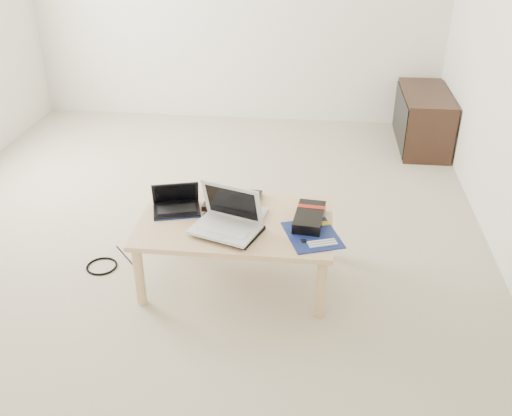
# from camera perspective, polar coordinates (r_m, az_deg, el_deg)

# --- Properties ---
(ground) EXTENTS (4.00, 4.00, 0.00)m
(ground) POSITION_cam_1_polar(r_m,az_deg,el_deg) (4.19, -5.78, -0.25)
(ground) COLOR beige
(ground) RESTS_ON ground
(coffee_table) EXTENTS (1.10, 0.70, 0.40)m
(coffee_table) POSITION_cam_1_polar(r_m,az_deg,el_deg) (3.28, -2.00, -1.96)
(coffee_table) COLOR #D8B082
(coffee_table) RESTS_ON ground
(media_cabinet) EXTENTS (0.41, 0.90, 0.50)m
(media_cabinet) POSITION_cam_1_polar(r_m,az_deg,el_deg) (5.41, 16.29, 8.53)
(media_cabinet) COLOR #321D14
(media_cabinet) RESTS_ON ground
(book) EXTENTS (0.34, 0.29, 0.03)m
(book) POSITION_cam_1_polar(r_m,az_deg,el_deg) (3.43, -2.34, 0.74)
(book) COLOR black
(book) RESTS_ON coffee_table
(netbook) EXTENTS (0.31, 0.26, 0.18)m
(netbook) POSITION_cam_1_polar(r_m,az_deg,el_deg) (3.37, -7.97, 0.37)
(netbook) COLOR black
(netbook) RESTS_ON coffee_table
(tablet) EXTENTS (0.30, 0.25, 0.01)m
(tablet) POSITION_cam_1_polar(r_m,az_deg,el_deg) (3.33, -2.49, -0.38)
(tablet) COLOR black
(tablet) RESTS_ON coffee_table
(remote) EXTENTS (0.10, 0.25, 0.02)m
(remote) POSITION_cam_1_polar(r_m,az_deg,el_deg) (3.25, 0.26, -1.07)
(remote) COLOR #ADAEB2
(remote) RESTS_ON coffee_table
(neoprene_sleeve) EXTENTS (0.40, 0.35, 0.02)m
(neoprene_sleeve) POSITION_cam_1_polar(r_m,az_deg,el_deg) (3.14, -2.76, -2.28)
(neoprene_sleeve) COLOR black
(neoprene_sleeve) RESTS_ON coffee_table
(white_laptop) EXTENTS (0.41, 0.35, 0.25)m
(white_laptop) POSITION_cam_1_polar(r_m,az_deg,el_deg) (3.12, -2.89, -1.20)
(white_laptop) COLOR silver
(white_laptop) RESTS_ON neoprene_sleeve
(motherboard) EXTENTS (0.36, 0.40, 0.02)m
(motherboard) POSITION_cam_1_polar(r_m,az_deg,el_deg) (3.12, 5.69, -2.69)
(motherboard) COLOR #0D1853
(motherboard) RESTS_ON coffee_table
(gpu_box) EXTENTS (0.18, 0.32, 0.07)m
(gpu_box) POSITION_cam_1_polar(r_m,az_deg,el_deg) (3.23, 5.36, -0.95)
(gpu_box) COLOR black
(gpu_box) RESTS_ON coffee_table
(cable_coil) EXTENTS (0.14, 0.14, 0.01)m
(cable_coil) POSITION_cam_1_polar(r_m,az_deg,el_deg) (3.29, -4.43, -0.78)
(cable_coil) COLOR black
(cable_coil) RESTS_ON coffee_table
(floor_cable_coil) EXTENTS (0.24, 0.24, 0.01)m
(floor_cable_coil) POSITION_cam_1_polar(r_m,az_deg,el_deg) (3.68, -15.17, -5.64)
(floor_cable_coil) COLOR black
(floor_cable_coil) RESTS_ON ground
(floor_cable_trail) EXTENTS (0.26, 0.30, 0.01)m
(floor_cable_trail) POSITION_cam_1_polar(r_m,az_deg,el_deg) (3.70, -12.61, -5.09)
(floor_cable_trail) COLOR black
(floor_cable_trail) RESTS_ON ground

